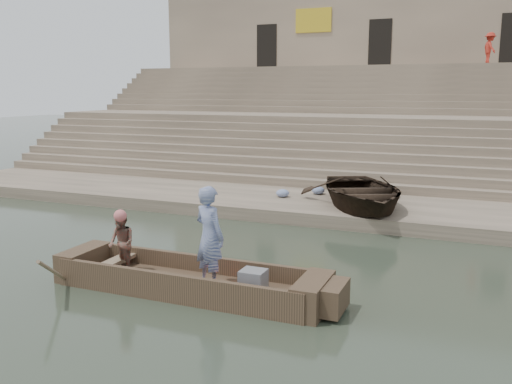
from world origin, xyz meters
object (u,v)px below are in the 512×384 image
Objects in this scene: pedestrian at (490,48)px; beached_rowboat at (362,192)px; standing_man at (210,237)px; television at (253,280)px; rowing_man at (121,243)px; main_rowboat at (189,286)px.

beached_rowboat is at bearing 143.52° from pedestrian.
standing_man reaches higher than television.
television is (2.90, 0.04, -0.42)m from rowing_man.
main_rowboat is 1.21m from standing_man.
standing_man is 1.56× the size of rowing_man.
standing_man reaches higher than rowing_man.
main_rowboat is 7.63m from beached_rowboat.
beached_rowboat is (1.37, 7.42, -0.31)m from standing_man.
main_rowboat is at bearing 26.34° from rowing_man.
rowing_man is 2.72× the size of television.
television is 22.59m from pedestrian.
rowing_man reaches higher than main_rowboat.
rowing_man is at bearing 139.35° from pedestrian.
pedestrian is (6.73, 21.59, 5.12)m from rowing_man.
standing_man reaches higher than beached_rowboat.
pedestrian reaches higher than rowing_man.
standing_man is at bearing -175.36° from television.
main_rowboat is 10.87× the size of television.
pedestrian is (4.69, 21.62, 4.77)m from standing_man.
beached_rowboat reaches higher than main_rowboat.
pedestrian reaches higher than standing_man.
standing_man is at bearing 24.02° from rowing_man.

